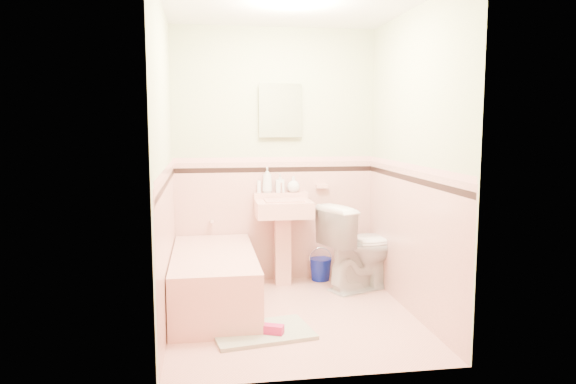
{
  "coord_description": "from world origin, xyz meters",
  "views": [
    {
      "loc": [
        -0.7,
        -4.23,
        1.57
      ],
      "look_at": [
        0.0,
        0.25,
        1.0
      ],
      "focal_mm": 33.84,
      "sensor_mm": 36.0,
      "label": 1
    }
  ],
  "objects": [
    {
      "name": "cap_right",
      "position": [
        0.98,
        0.0,
        1.22
      ],
      "size": [
        0.0,
        2.2,
        2.2
      ],
      "primitive_type": "plane",
      "rotation": [
        1.57,
        0.0,
        -1.57
      ],
      "color": "#EAA79D",
      "rests_on": "ground"
    },
    {
      "name": "wainscot_right",
      "position": [
        0.99,
        0.0,
        0.6
      ],
      "size": [
        0.0,
        2.2,
        2.2
      ],
      "primitive_type": "plane",
      "rotation": [
        1.57,
        0.0,
        -1.57
      ],
      "color": "#ECAE9E",
      "rests_on": "ground"
    },
    {
      "name": "cap_front",
      "position": [
        0.0,
        -1.08,
        1.22
      ],
      "size": [
        2.0,
        0.0,
        2.0
      ],
      "primitive_type": "plane",
      "rotation": [
        -1.57,
        0.0,
        0.0
      ],
      "color": "#EAA79D",
      "rests_on": "ground"
    },
    {
      "name": "sink",
      "position": [
        0.05,
        0.86,
        0.42
      ],
      "size": [
        0.53,
        0.48,
        0.84
      ],
      "primitive_type": null,
      "color": "#E5A393",
      "rests_on": "floor"
    },
    {
      "name": "accent_back",
      "position": [
        0.0,
        1.08,
        1.12
      ],
      "size": [
        2.0,
        0.0,
        2.0
      ],
      "primitive_type": "plane",
      "rotation": [
        1.57,
        0.0,
        0.0
      ],
      "color": "black",
      "rests_on": "ground"
    },
    {
      "name": "wall_back",
      "position": [
        0.0,
        1.1,
        1.25
      ],
      "size": [
        2.5,
        0.0,
        2.5
      ],
      "primitive_type": "plane",
      "rotation": [
        1.57,
        0.0,
        0.0
      ],
      "color": "#F5E4C8",
      "rests_on": "ground"
    },
    {
      "name": "soap_bottle_right",
      "position": [
        0.18,
        1.04,
        0.98
      ],
      "size": [
        0.14,
        0.14,
        0.16
      ],
      "primitive_type": "imported",
      "rotation": [
        0.0,
        0.0,
        0.14
      ],
      "color": "#B2B2B2",
      "rests_on": "sink"
    },
    {
      "name": "wainscot_front",
      "position": [
        0.0,
        -1.09,
        0.6
      ],
      "size": [
        2.0,
        0.0,
        2.0
      ],
      "primitive_type": "plane",
      "rotation": [
        -1.57,
        0.0,
        0.0
      ],
      "color": "#ECAE9E",
      "rests_on": "ground"
    },
    {
      "name": "bucket",
      "position": [
        0.45,
        0.99,
        0.11
      ],
      "size": [
        0.24,
        0.24,
        0.22
      ],
      "primitive_type": null,
      "rotation": [
        0.0,
        0.0,
        -0.09
      ],
      "color": "#0B198E",
      "rests_on": "floor"
    },
    {
      "name": "bathtub",
      "position": [
        -0.63,
        0.33,
        0.23
      ],
      "size": [
        0.7,
        1.5,
        0.45
      ],
      "primitive_type": "cube",
      "color": "#E5A393",
      "rests_on": "floor"
    },
    {
      "name": "soap_bottle_mid",
      "position": [
        0.04,
        1.04,
        0.99
      ],
      "size": [
        0.09,
        0.09,
        0.18
      ],
      "primitive_type": "imported",
      "rotation": [
        0.0,
        0.0,
        -0.07
      ],
      "color": "#B2B2B2",
      "rests_on": "sink"
    },
    {
      "name": "tub_faucet",
      "position": [
        -0.63,
        1.05,
        0.63
      ],
      "size": [
        0.04,
        0.12,
        0.04
      ],
      "primitive_type": "cylinder",
      "rotation": [
        1.57,
        0.0,
        0.0
      ],
      "color": "silver",
      "rests_on": "wall_back"
    },
    {
      "name": "wainscot_left",
      "position": [
        -0.99,
        0.0,
        0.6
      ],
      "size": [
        0.0,
        2.2,
        2.2
      ],
      "primitive_type": "plane",
      "rotation": [
        1.57,
        0.0,
        1.57
      ],
      "color": "#ECAE9E",
      "rests_on": "ground"
    },
    {
      "name": "soap_dish",
      "position": [
        0.47,
        1.06,
        0.95
      ],
      "size": [
        0.11,
        0.07,
        0.04
      ],
      "primitive_type": "cube",
      "color": "#E5A393",
      "rests_on": "wall_back"
    },
    {
      "name": "bath_mat",
      "position": [
        -0.29,
        -0.33,
        0.01
      ],
      "size": [
        0.8,
        0.61,
        0.03
      ],
      "primitive_type": "cube",
      "rotation": [
        0.0,
        0.0,
        0.17
      ],
      "color": "#9CA589",
      "rests_on": "floor"
    },
    {
      "name": "cap_back",
      "position": [
        0.0,
        1.08,
        1.22
      ],
      "size": [
        2.0,
        0.0,
        2.0
      ],
      "primitive_type": "plane",
      "rotation": [
        1.57,
        0.0,
        0.0
      ],
      "color": "#EAA79D",
      "rests_on": "ground"
    },
    {
      "name": "soap_bottle_left",
      "position": [
        -0.08,
        1.04,
        1.02
      ],
      "size": [
        0.12,
        0.12,
        0.25
      ],
      "primitive_type": "imported",
      "rotation": [
        0.0,
        0.0,
        -0.25
      ],
      "color": "#B2B2B2",
      "rests_on": "sink"
    },
    {
      "name": "wall_front",
      "position": [
        0.0,
        -1.1,
        1.25
      ],
      "size": [
        2.5,
        0.0,
        2.5
      ],
      "primitive_type": "plane",
      "rotation": [
        -1.57,
        0.0,
        0.0
      ],
      "color": "#F5E4C8",
      "rests_on": "ground"
    },
    {
      "name": "cap_left",
      "position": [
        -0.98,
        0.0,
        1.22
      ],
      "size": [
        0.0,
        2.2,
        2.2
      ],
      "primitive_type": "plane",
      "rotation": [
        1.57,
        0.0,
        1.57
      ],
      "color": "#EAA79D",
      "rests_on": "ground"
    },
    {
      "name": "ceiling",
      "position": [
        0.0,
        0.0,
        2.5
      ],
      "size": [
        2.2,
        2.2,
        0.0
      ],
      "primitive_type": "plane",
      "rotation": [
        3.14,
        0.0,
        0.0
      ],
      "color": "white",
      "rests_on": "ground"
    },
    {
      "name": "tube",
      "position": [
        -0.17,
        1.04,
        0.96
      ],
      "size": [
        0.04,
        0.04,
        0.12
      ],
      "primitive_type": "cylinder",
      "rotation": [
        0.0,
        0.0,
        -0.02
      ],
      "color": "white",
      "rests_on": "sink"
    },
    {
      "name": "accent_front",
      "position": [
        0.0,
        -1.08,
        1.12
      ],
      "size": [
        2.0,
        0.0,
        2.0
      ],
      "primitive_type": "plane",
      "rotation": [
        -1.57,
        0.0,
        0.0
      ],
      "color": "black",
      "rests_on": "ground"
    },
    {
      "name": "accent_right",
      "position": [
        0.98,
        0.0,
        1.12
      ],
      "size": [
        0.0,
        2.2,
        2.2
      ],
      "primitive_type": "plane",
      "rotation": [
        1.57,
        0.0,
        -1.57
      ],
      "color": "black",
      "rests_on": "ground"
    },
    {
      "name": "accent_left",
      "position": [
        -0.98,
        0.0,
        1.12
      ],
      "size": [
        0.0,
        2.2,
        2.2
      ],
      "primitive_type": "plane",
      "rotation": [
        1.57,
        0.0,
        1.57
      ],
      "color": "black",
      "rests_on": "ground"
    },
    {
      "name": "floor",
      "position": [
        0.0,
        0.0,
        0.0
      ],
      "size": [
        2.2,
        2.2,
        0.0
      ],
      "primitive_type": "plane",
      "color": "#EAA899",
      "rests_on": "ground"
    },
    {
      "name": "sink_faucet",
      "position": [
        0.05,
        1.0,
        0.95
      ],
      "size": [
        0.02,
        0.02,
        0.1
      ],
      "primitive_type": "cylinder",
      "color": "silver",
      "rests_on": "sink"
    },
    {
      "name": "toilet",
      "position": [
        0.78,
        0.66,
        0.41
      ],
      "size": [
        0.92,
        0.74,
        0.82
      ],
      "primitive_type": "imported",
      "rotation": [
        0.0,
        0.0,
        1.97
      ],
      "color": "white",
      "rests_on": "floor"
    },
    {
      "name": "shoe",
      "position": [
        -0.22,
        -0.41,
        0.06
      ],
      "size": [
        0.18,
        0.13,
        0.07
      ],
      "primitive_type": "cube",
      "rotation": [
        0.0,
        0.0,
        -0.41
      ],
      "color": "#BF1E59",
      "rests_on": "bath_mat"
    },
    {
      "name": "wall_right",
      "position": [
        1.0,
        0.0,
        1.25
      ],
      "size": [
        0.0,
        2.5,
        2.5
      ],
      "primitive_type": "plane",
      "rotation": [
        1.57,
        0.0,
        -1.57
      ],
      "color": "#F5E4C8",
      "rests_on": "ground"
    },
    {
      "name": "medicine_cabinet",
      "position": [
        0.05,
        1.07,
        1.7
      ],
      "size": [
        0.35,
        0.04,
        0.44
      ],
      "primitive_type": "cube",
      "color": "white",
      "rests_on": "wall_back"
    },
    {
      "name": "wall_left",
      "position": [
        -1.0,
        0.0,
        1.25
      ],
      "size": [
        0.0,
        2.5,
        2.5
      ],
      "primitive_type": "plane",
      "rotation": [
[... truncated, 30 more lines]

